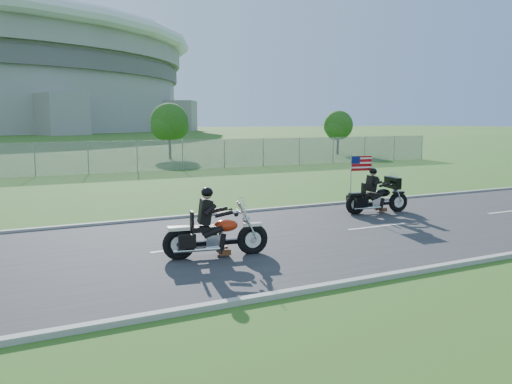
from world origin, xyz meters
name	(u,v)px	position (x,y,z in m)	size (l,w,h in m)	color
ground	(262,241)	(0.00, 0.00, 0.00)	(420.00, 420.00, 0.00)	#255D1D
road	(262,241)	(0.00, 0.00, 0.02)	(120.00, 8.00, 0.04)	#28282B
curb_north	(210,215)	(0.00, 4.05, 0.05)	(120.00, 0.18, 0.12)	#9E9B93
curb_south	(350,283)	(0.00, -4.05, 0.05)	(120.00, 0.18, 0.12)	#9E9B93
fence	(35,160)	(-5.00, 20.00, 1.00)	(60.00, 0.03, 2.00)	gray
tree_fence_near	(170,124)	(6.04, 30.04, 2.97)	(3.52, 3.28, 4.75)	#382316
tree_fence_far	(338,127)	(22.04, 28.03, 2.64)	(3.08, 2.87, 4.20)	#382316
motorcycle_lead	(215,236)	(-1.76, -0.99, 0.55)	(2.58, 0.91, 1.75)	black
motorcycle_follow	(377,198)	(5.49, 1.89, 0.56)	(2.44, 0.93, 2.04)	black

